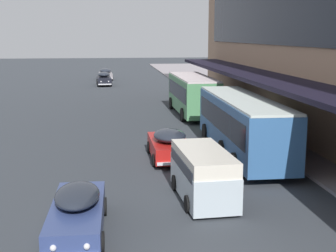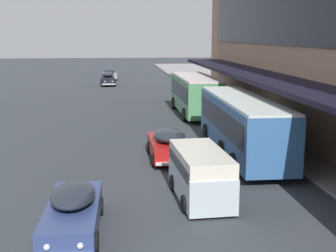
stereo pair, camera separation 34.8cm
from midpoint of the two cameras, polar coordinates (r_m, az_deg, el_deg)
name	(u,v)px [view 2 (the right image)]	position (r m, az deg, el deg)	size (l,w,h in m)	color
transit_bus_kerbside_front	(195,93)	(37.20, 3.57, 4.08)	(2.88, 9.33, 3.06)	#51905C
transit_bus_kerbside_rear	(242,122)	(24.86, 9.42, 0.45)	(2.82, 10.97, 3.07)	#34629A
sedan_far_back	(73,210)	(15.54, -10.87, -10.08)	(1.85, 4.98, 1.46)	navy
sedan_trailing_mid	(110,74)	(67.40, -6.97, 6.30)	(2.10, 4.81, 1.56)	gray
sedan_lead_near	(169,144)	(23.88, 0.50, -2.26)	(1.99, 4.51, 1.59)	#AE1916
sedan_oncoming_rear	(108,79)	(59.77, -7.18, 5.74)	(1.98, 4.91, 1.66)	black
vw_van	(200,171)	(18.20, 4.44, -5.54)	(2.06, 4.62, 1.96)	silver
fire_hydrant	(272,132)	(28.89, 12.85, -0.77)	(0.20, 0.40, 0.70)	red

